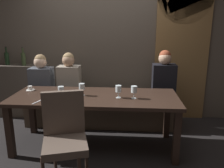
% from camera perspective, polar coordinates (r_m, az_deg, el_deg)
% --- Properties ---
extents(ground, '(9.00, 9.00, 0.00)m').
position_cam_1_polar(ground, '(3.35, -4.12, -15.07)').
color(ground, black).
extents(back_wall_tiled, '(6.00, 0.12, 3.00)m').
position_cam_1_polar(back_wall_tiled, '(4.12, -2.05, 12.43)').
color(back_wall_tiled, brown).
rests_on(back_wall_tiled, ground).
extents(arched_door, '(0.90, 0.05, 2.55)m').
position_cam_1_polar(arched_door, '(4.14, 17.08, 9.94)').
color(arched_door, olive).
rests_on(arched_door, ground).
extents(back_counter, '(1.10, 0.28, 0.95)m').
position_cam_1_polar(back_counter, '(4.55, -21.98, -1.52)').
color(back_counter, '#494138').
rests_on(back_counter, ground).
extents(dining_table, '(2.20, 0.84, 0.74)m').
position_cam_1_polar(dining_table, '(3.08, -4.34, -4.47)').
color(dining_table, black).
rests_on(dining_table, ground).
extents(banquette_bench, '(2.50, 0.44, 0.45)m').
position_cam_1_polar(banquette_bench, '(3.88, -2.70, -7.02)').
color(banquette_bench, '#4A3C2E').
rests_on(banquette_bench, ground).
extents(chair_near_side, '(0.55, 0.55, 0.98)m').
position_cam_1_polar(chair_near_side, '(2.51, -11.71, -11.72)').
color(chair_near_side, '#302119').
rests_on(chair_near_side, ground).
extents(diner_redhead, '(0.36, 0.24, 0.74)m').
position_cam_1_polar(diner_redhead, '(3.92, -17.11, 1.34)').
color(diner_redhead, '#4C515B').
rests_on(diner_redhead, banquette_bench).
extents(diner_bearded, '(0.36, 0.24, 0.77)m').
position_cam_1_polar(diner_bearded, '(3.82, -10.59, 1.62)').
color(diner_bearded, '#9E9384').
rests_on(diner_bearded, banquette_bench).
extents(diner_far_end, '(0.36, 0.24, 0.82)m').
position_cam_1_polar(diner_far_end, '(3.71, 12.76, 1.53)').
color(diner_far_end, black).
rests_on(diner_far_end, banquette_bench).
extents(wine_bottle_dark_red, '(0.08, 0.08, 0.33)m').
position_cam_1_polar(wine_bottle_dark_red, '(4.53, -24.65, 5.86)').
color(wine_bottle_dark_red, black).
rests_on(wine_bottle_dark_red, back_counter).
extents(wine_bottle_pale_label, '(0.08, 0.08, 0.33)m').
position_cam_1_polar(wine_bottle_pale_label, '(4.35, -21.13, 5.90)').
color(wine_bottle_pale_label, '#384728').
rests_on(wine_bottle_pale_label, back_counter).
extents(wine_glass_far_right, '(0.08, 0.08, 0.16)m').
position_cam_1_polar(wine_glass_far_right, '(2.95, -12.54, -1.49)').
color(wine_glass_far_right, silver).
rests_on(wine_glass_far_right, dining_table).
extents(wine_glass_end_right, '(0.08, 0.08, 0.16)m').
position_cam_1_polar(wine_glass_end_right, '(3.05, -7.51, -0.81)').
color(wine_glass_end_right, silver).
rests_on(wine_glass_end_right, dining_table).
extents(wine_glass_far_left, '(0.08, 0.08, 0.16)m').
position_cam_1_polar(wine_glass_far_left, '(2.93, 1.62, -1.26)').
color(wine_glass_far_left, silver).
rests_on(wine_glass_far_left, dining_table).
extents(wine_glass_near_left, '(0.08, 0.08, 0.16)m').
position_cam_1_polar(wine_glass_near_left, '(2.92, 5.50, -1.47)').
color(wine_glass_near_left, silver).
rests_on(wine_glass_near_left, dining_table).
extents(espresso_cup, '(0.12, 0.12, 0.06)m').
position_cam_1_polar(espresso_cup, '(3.49, -19.64, -1.07)').
color(espresso_cup, white).
rests_on(espresso_cup, dining_table).
extents(fork_on_table, '(0.07, 0.17, 0.01)m').
position_cam_1_polar(fork_on_table, '(2.94, -18.14, -4.27)').
color(fork_on_table, silver).
rests_on(fork_on_table, dining_table).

